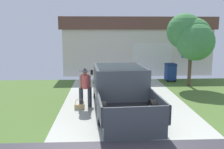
# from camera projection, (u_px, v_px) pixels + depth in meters

# --- Properties ---
(pickup_truck) EXTENTS (2.43, 5.67, 1.67)m
(pickup_truck) POSITION_uv_depth(u_px,v_px,m) (120.00, 89.00, 10.03)
(pickup_truck) COLOR #43494F
(pickup_truck) RESTS_ON ground
(person_with_hat) EXTENTS (0.50, 0.47, 1.62)m
(person_with_hat) POSITION_uv_depth(u_px,v_px,m) (85.00, 86.00, 9.95)
(person_with_hat) COLOR #333842
(person_with_hat) RESTS_ON ground
(handbag) EXTENTS (0.40, 0.20, 0.42)m
(handbag) POSITION_uv_depth(u_px,v_px,m) (80.00, 106.00, 9.90)
(handbag) COLOR tan
(handbag) RESTS_ON ground
(house_with_garage) EXTENTS (10.65, 6.38, 3.98)m
(house_with_garage) POSITION_uv_depth(u_px,v_px,m) (133.00, 44.00, 19.72)
(house_with_garage) COLOR beige
(house_with_garage) RESTS_ON ground
(front_yard_tree) EXTENTS (2.39, 2.58, 4.02)m
(front_yard_tree) POSITION_uv_depth(u_px,v_px,m) (191.00, 36.00, 13.48)
(front_yard_tree) COLOR brown
(front_yard_tree) RESTS_ON ground
(wheeled_trash_bin) EXTENTS (0.60, 0.72, 1.09)m
(wheeled_trash_bin) POSITION_uv_depth(u_px,v_px,m) (170.00, 72.00, 15.27)
(wheeled_trash_bin) COLOR navy
(wheeled_trash_bin) RESTS_ON ground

